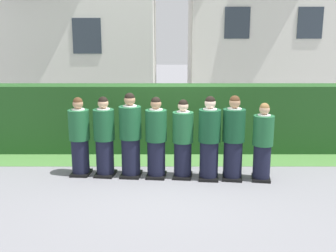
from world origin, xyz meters
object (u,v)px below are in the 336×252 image
Objects in this scene: student_front_row_1 at (104,138)px; student_front_row_4 at (182,141)px; student_front_row_2 at (130,137)px; student_front_row_5 at (209,140)px; student_front_row_0 at (79,138)px; student_front_row_7 at (262,144)px; student_front_row_6 at (233,140)px; student_front_row_3 at (156,139)px.

student_front_row_1 reaches higher than student_front_row_4.
student_front_row_2 is 1.04m from student_front_row_4.
student_front_row_5 is (2.08, -0.20, 0.02)m from student_front_row_1.
student_front_row_0 is 1.04× the size of student_front_row_7.
student_front_row_6 is (0.47, 0.00, 0.01)m from student_front_row_5.
student_front_row_7 is (2.58, -0.22, -0.08)m from student_front_row_2.
student_front_row_2 reaches higher than student_front_row_0.
student_front_row_5 is (2.59, -0.25, 0.03)m from student_front_row_0.
student_front_row_6 reaches higher than student_front_row_3.
student_front_row_5 is 1.08× the size of student_front_row_7.
student_front_row_5 is 1.03m from student_front_row_7.
student_front_row_2 is at bearing 175.51° from student_front_row_6.
student_front_row_4 is at bearing -4.44° from student_front_row_0.
student_front_row_0 is 0.96× the size of student_front_row_5.
student_front_row_3 is 0.97× the size of student_front_row_6.
student_front_row_7 is (3.62, -0.31, -0.03)m from student_front_row_0.
student_front_row_6 is at bearing -4.49° from student_front_row_2.
student_front_row_6 is (2.55, -0.20, 0.03)m from student_front_row_1.
student_front_row_3 is 1.03× the size of student_front_row_4.
student_front_row_7 is at bearing -4.90° from student_front_row_2.
student_front_row_5 is 0.99× the size of student_front_row_6.
student_front_row_7 is at bearing -4.88° from student_front_row_0.
student_front_row_2 reaches higher than student_front_row_1.
student_front_row_0 is 2.60m from student_front_row_5.
student_front_row_6 is at bearing -4.93° from student_front_row_4.
student_front_row_2 is 1.11× the size of student_front_row_7.
student_front_row_5 is (1.55, -0.16, -0.02)m from student_front_row_2.
student_front_row_1 is at bearing 174.52° from student_front_row_5.
student_front_row_6 is at bearing -4.60° from student_front_row_0.
student_front_row_1 is 0.98× the size of student_front_row_5.
student_front_row_0 is 0.98× the size of student_front_row_3.
student_front_row_1 is 1.00× the size of student_front_row_3.
student_front_row_5 is at bearing -5.90° from student_front_row_2.
student_front_row_4 is (2.07, -0.16, -0.01)m from student_front_row_0.
student_front_row_2 is at bearing -4.22° from student_front_row_1.
student_front_row_2 is 1.08× the size of student_front_row_4.
student_front_row_5 is at bearing -6.13° from student_front_row_3.
student_front_row_4 reaches higher than student_front_row_7.
student_front_row_0 is 2.08m from student_front_row_4.
student_front_row_3 is (1.55, -0.14, 0.01)m from student_front_row_0.
student_front_row_1 is (0.51, -0.05, 0.01)m from student_front_row_0.
student_front_row_0 is 1.01× the size of student_front_row_4.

